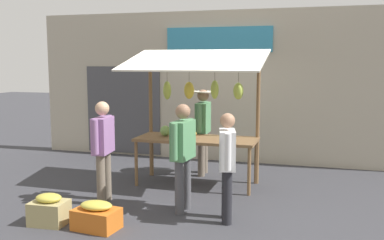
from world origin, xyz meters
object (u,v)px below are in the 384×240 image
(shopper_with_shopping_bag, at_px, (183,150))
(shopper_with_ponytail, at_px, (103,145))
(produce_crate_near, at_px, (49,210))
(market_stall, at_px, (197,102))
(vendor_with_sunhat, at_px, (203,124))
(produce_crate_side, at_px, (97,216))
(shopper_in_striped_shirt, at_px, (227,160))

(shopper_with_shopping_bag, xyz_separation_m, shopper_with_ponytail, (1.36, -0.05, -0.00))
(shopper_with_shopping_bag, distance_m, produce_crate_near, 2.09)
(market_stall, distance_m, shopper_with_ponytail, 1.94)
(market_stall, bearing_deg, produce_crate_near, 60.94)
(vendor_with_sunhat, distance_m, shopper_with_shopping_bag, 2.25)
(shopper_with_shopping_bag, relative_size, shopper_with_ponytail, 1.00)
(vendor_with_sunhat, relative_size, produce_crate_side, 2.70)
(shopper_with_shopping_bag, height_order, shopper_in_striped_shirt, shopper_with_shopping_bag)
(vendor_with_sunhat, xyz_separation_m, produce_crate_side, (0.62, 3.26, -0.85))
(market_stall, bearing_deg, produce_crate_side, 74.72)
(vendor_with_sunhat, bearing_deg, market_stall, 3.08)
(vendor_with_sunhat, bearing_deg, shopper_in_striped_shirt, 19.96)
(produce_crate_near, height_order, produce_crate_side, produce_crate_near)
(vendor_with_sunhat, distance_m, shopper_in_striped_shirt, 2.65)
(market_stall, height_order, shopper_with_shopping_bag, market_stall)
(shopper_with_shopping_bag, bearing_deg, market_stall, 13.91)
(shopper_with_shopping_bag, xyz_separation_m, shopper_in_striped_shirt, (-0.72, 0.22, -0.06))
(shopper_with_ponytail, bearing_deg, produce_crate_side, -164.47)
(vendor_with_sunhat, xyz_separation_m, shopper_with_shopping_bag, (-0.29, 2.23, -0.07))
(shopper_with_ponytail, xyz_separation_m, shopper_in_striped_shirt, (-2.08, 0.27, -0.06))
(vendor_with_sunhat, xyz_separation_m, shopper_in_striped_shirt, (-1.01, 2.44, -0.14))
(shopper_with_ponytail, bearing_deg, vendor_with_sunhat, -33.14)
(market_stall, bearing_deg, shopper_in_striped_shirt, 118.66)
(vendor_with_sunhat, relative_size, produce_crate_near, 3.33)
(produce_crate_side, bearing_deg, shopper_in_striped_shirt, -153.55)
(market_stall, xyz_separation_m, produce_crate_side, (0.69, 2.54, -1.36))
(vendor_with_sunhat, relative_size, shopper_in_striped_shirt, 1.10)
(vendor_with_sunhat, xyz_separation_m, produce_crate_near, (1.35, 3.28, -0.83))
(market_stall, xyz_separation_m, shopper_with_ponytail, (1.14, 1.45, -0.59))
(market_stall, relative_size, shopper_with_ponytail, 1.52)
(market_stall, height_order, produce_crate_side, market_stall)
(shopper_with_shopping_bag, distance_m, produce_crate_side, 1.58)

